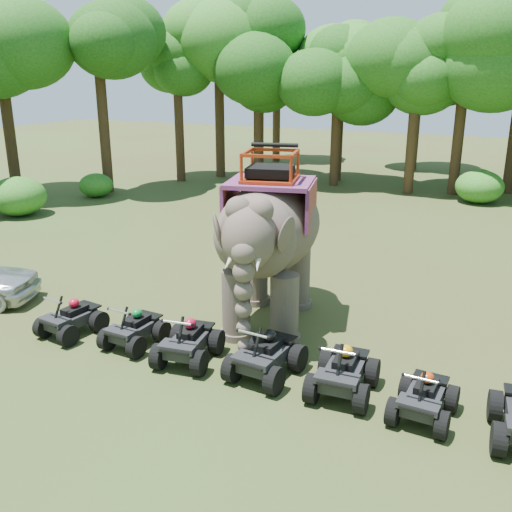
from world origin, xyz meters
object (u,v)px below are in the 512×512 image
Objects in this scene: atv_0 at (71,313)px; atv_1 at (134,324)px; atv_5 at (425,392)px; elephant at (269,238)px; atv_3 at (266,349)px; atv_4 at (344,366)px; atv_2 at (188,336)px.

atv_1 is at bearing 12.92° from atv_0.
elephant is at bearing 150.63° from atv_5.
atv_3 is 1.01× the size of atv_4.
atv_3 is at bearing 177.57° from atv_4.
atv_1 is (1.89, 0.21, -0.01)m from atv_0.
atv_4 reaches higher than atv_5.
atv_4 is at bearing 5.39° from atv_3.
atv_0 is 7.31m from atv_4.
atv_3 reaches higher than atv_1.
atv_4 is at bearing 176.47° from atv_5.
elephant is 3.58× the size of atv_0.
atv_1 is at bearing -175.04° from atv_3.
atv_3 is (5.50, 0.29, 0.07)m from atv_0.
atv_0 is 9.02m from atv_5.
elephant is 4.15m from atv_1.
atv_1 is at bearing 167.90° from atv_2.
atv_4 is at bearing 9.16° from atv_0.
elephant is 5.85m from atv_5.
atv_3 is (1.96, 0.17, 0.03)m from atv_2.
atv_4 reaches higher than atv_1.
atv_2 reaches higher than atv_5.
atv_3 is 1.13× the size of atv_5.
atv_3 reaches higher than atv_2.
atv_5 is (5.48, 0.05, -0.05)m from atv_2.
atv_4 is 1.73m from atv_5.
atv_3 is (3.61, 0.08, 0.09)m from atv_1.
atv_5 reaches higher than atv_1.
atv_0 is at bearing -173.24° from atv_3.
atv_4 is at bearing -56.30° from elephant.
atv_0 is at bearing -171.25° from atv_1.
atv_0 is 3.54m from atv_2.
elephant is 5.57m from atv_0.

